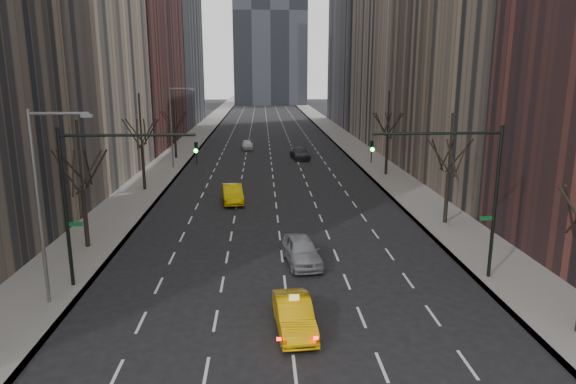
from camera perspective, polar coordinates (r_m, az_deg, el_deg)
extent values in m
cube|color=slate|center=(84.29, -10.55, 5.69)|extent=(4.50, 320.00, 0.15)
cube|color=slate|center=(84.61, 6.22, 5.87)|extent=(4.50, 320.00, 0.15)
cylinder|color=black|center=(33.89, -21.58, -2.76)|extent=(0.28, 0.28, 3.57)
cylinder|color=black|center=(33.09, -22.15, 3.77)|extent=(0.16, 0.16, 4.25)
cylinder|color=black|center=(33.98, -21.33, 2.53)|extent=(0.42, 1.80, 2.52)
cylinder|color=black|center=(33.26, -20.54, 2.38)|extent=(1.74, 0.72, 2.52)
cylinder|color=black|center=(32.51, -21.23, 2.09)|extent=(1.46, 1.25, 2.52)
cylinder|color=black|center=(32.50, -22.74, 1.96)|extent=(0.42, 1.80, 2.52)
cylinder|color=black|center=(33.24, -23.50, 2.12)|extent=(1.74, 0.72, 2.52)
cylinder|color=black|center=(33.97, -22.77, 2.40)|extent=(1.46, 1.25, 2.52)
cylinder|color=black|center=(48.87, -15.77, 2.59)|extent=(0.28, 0.28, 3.99)
cylinder|color=black|center=(48.30, -16.09, 7.69)|extent=(0.16, 0.16, 4.75)
cylinder|color=black|center=(49.20, -15.62, 6.47)|extent=(0.42, 1.80, 2.52)
cylinder|color=black|center=(48.53, -14.99, 6.42)|extent=(1.74, 0.72, 2.52)
cylinder|color=black|center=(47.73, -15.38, 6.29)|extent=(1.46, 1.25, 2.52)
cylinder|color=black|center=(47.63, -16.40, 6.21)|extent=(0.42, 1.80, 2.52)
cylinder|color=black|center=(48.32, -17.02, 6.26)|extent=(1.74, 0.72, 2.52)
cylinder|color=black|center=(49.10, -16.62, 6.39)|extent=(1.46, 1.25, 2.52)
cylinder|color=black|center=(66.37, -12.39, 5.18)|extent=(0.28, 0.28, 3.36)
cylinder|color=black|center=(65.99, -12.55, 8.34)|extent=(0.16, 0.16, 4.00)
cylinder|color=black|center=(66.86, -12.27, 7.75)|extent=(0.42, 1.80, 2.52)
cylinder|color=black|center=(66.21, -11.78, 7.72)|extent=(1.74, 0.72, 2.52)
cylinder|color=black|center=(65.40, -12.02, 7.65)|extent=(1.46, 1.25, 2.52)
cylinder|color=black|center=(65.24, -12.77, 7.60)|extent=(0.42, 1.80, 2.52)
cylinder|color=black|center=(65.90, -13.26, 7.63)|extent=(1.74, 0.72, 2.52)
cylinder|color=black|center=(66.70, -13.00, 7.70)|extent=(1.46, 1.25, 2.52)
cylinder|color=black|center=(23.73, 28.86, -1.98)|extent=(1.46, 1.25, 2.52)
cylinder|color=black|center=(38.27, 17.20, -0.66)|extent=(0.28, 0.28, 3.57)
cylinder|color=black|center=(37.57, 17.60, 5.14)|extent=(0.16, 0.16, 4.25)
cylinder|color=black|center=(38.53, 17.28, 4.00)|extent=(0.42, 1.80, 2.52)
cylinder|color=black|center=(38.25, 18.49, 3.85)|extent=(1.74, 0.72, 2.52)
cylinder|color=black|center=(37.42, 18.74, 3.64)|extent=(1.46, 1.25, 2.52)
cylinder|color=black|center=(36.86, 17.74, 3.57)|extent=(0.42, 1.80, 2.52)
cylinder|color=black|center=(37.15, 16.49, 3.73)|extent=(1.74, 0.72, 2.52)
cylinder|color=black|center=(37.99, 16.29, 3.94)|extent=(1.46, 1.25, 2.52)
cylinder|color=black|center=(55.14, 10.89, 4.00)|extent=(0.28, 0.28, 3.99)
cylinder|color=black|center=(54.63, 11.09, 8.53)|extent=(0.16, 0.16, 4.75)
cylinder|color=black|center=(55.59, 10.98, 7.42)|extent=(0.42, 1.80, 2.52)
cylinder|color=black|center=(55.22, 11.79, 7.35)|extent=(1.74, 0.72, 2.52)
cylinder|color=black|center=(54.36, 11.86, 7.26)|extent=(1.46, 1.25, 2.52)
cylinder|color=black|center=(53.88, 11.10, 7.24)|extent=(0.42, 1.80, 2.52)
cylinder|color=black|center=(54.26, 10.28, 7.32)|extent=(1.74, 0.72, 2.52)
cylinder|color=black|center=(55.12, 10.23, 7.41)|extent=(1.46, 1.25, 2.52)
cylinder|color=black|center=(27.48, -23.48, -1.71)|extent=(0.18, 0.18, 8.00)
cylinder|color=black|center=(25.86, -17.42, 6.04)|extent=(6.50, 0.14, 0.14)
imported|color=black|center=(25.37, -10.14, 4.26)|extent=(0.18, 0.22, 1.10)
sphere|color=#0CFF33|center=(25.17, -10.21, 4.53)|extent=(0.20, 0.20, 0.20)
cube|color=#0C5926|center=(27.55, -22.55, -3.32)|extent=(0.70, 0.04, 0.22)
cylinder|color=black|center=(28.34, 22.02, -1.16)|extent=(0.18, 0.18, 8.00)
cylinder|color=black|center=(26.50, 16.27, 6.27)|extent=(6.50, 0.14, 0.14)
imported|color=black|center=(25.74, 9.27, 4.42)|extent=(0.18, 0.22, 1.10)
sphere|color=#0CFF33|center=(25.55, 9.36, 4.69)|extent=(0.20, 0.20, 0.20)
cube|color=#0C5926|center=(28.37, 21.15, -2.74)|extent=(0.70, 0.04, 0.22)
cylinder|color=slate|center=(25.72, -25.94, -1.77)|extent=(0.16, 0.16, 9.00)
cylinder|color=slate|center=(24.57, -24.13, 7.98)|extent=(2.60, 0.14, 0.14)
cube|color=slate|center=(24.17, -21.43, 7.91)|extent=(0.50, 0.22, 0.15)
cylinder|color=slate|center=(59.06, -12.84, 6.96)|extent=(0.16, 0.16, 9.00)
cylinder|color=slate|center=(58.56, -11.78, 11.18)|extent=(2.60, 0.14, 0.14)
cube|color=slate|center=(58.40, -10.59, 11.13)|extent=(0.50, 0.22, 0.15)
imported|color=#E4A204|center=(22.26, 0.68, -13.51)|extent=(1.81, 4.31, 1.39)
imported|color=gray|center=(29.47, 1.53, -6.51)|extent=(2.36, 4.72, 1.55)
imported|color=#EBC004|center=(43.31, -6.17, -0.19)|extent=(2.12, 4.70, 1.50)
imported|color=#303136|center=(65.02, 1.33, 4.32)|extent=(2.56, 5.10, 1.42)
imported|color=white|center=(73.41, -4.55, 5.27)|extent=(1.80, 4.02, 1.34)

